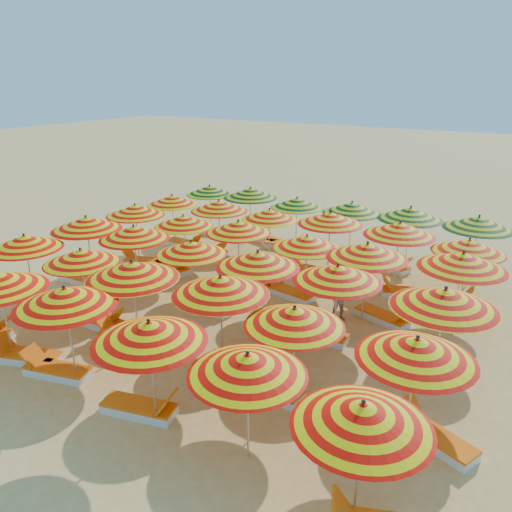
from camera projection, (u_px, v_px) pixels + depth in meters
name	position (u px, v px, depth m)	size (l,w,h in m)	color
ground	(248.00, 306.00, 16.48)	(120.00, 120.00, 0.00)	#F4BE6C
umbrella_2	(65.00, 297.00, 11.72)	(2.80, 2.80, 2.58)	silver
umbrella_3	(149.00, 332.00, 10.19)	(2.94, 2.94, 2.55)	silver
umbrella_4	(248.00, 365.00, 9.24)	(2.55, 2.55, 2.43)	silver
umbrella_5	(362.00, 415.00, 7.84)	(2.85, 2.85, 2.44)	silver
umbrella_6	(25.00, 242.00, 15.84)	(3.07, 3.07, 2.48)	silver
umbrella_7	(81.00, 256.00, 14.84)	(2.92, 2.92, 2.38)	silver
umbrella_8	(132.00, 270.00, 13.18)	(3.24, 3.24, 2.64)	silver
umbrella_9	(220.00, 286.00, 12.28)	(3.24, 3.24, 2.61)	silver
umbrella_10	(294.00, 317.00, 11.06)	(2.49, 2.49, 2.42)	silver
umbrella_11	(416.00, 349.00, 9.64)	(2.39, 2.39, 2.50)	silver
umbrella_12	(86.00, 223.00, 17.44)	(3.15, 3.15, 2.60)	silver
umbrella_13	(134.00, 233.00, 16.70)	(2.44, 2.44, 2.51)	silver
umbrella_14	(191.00, 248.00, 15.65)	(2.62, 2.62, 2.36)	silver
umbrella_15	(258.00, 260.00, 14.13)	(3.06, 3.06, 2.56)	silver
umbrella_16	(338.00, 274.00, 13.22)	(2.73, 2.73, 2.53)	silver
umbrella_17	(445.00, 299.00, 11.50)	(2.62, 2.62, 2.65)	silver
umbrella_18	(135.00, 210.00, 19.69)	(2.52, 2.52, 2.45)	silver
umbrella_19	(183.00, 221.00, 18.62)	(2.92, 2.92, 2.33)	silver
umbrella_20	(238.00, 227.00, 17.44)	(3.03, 3.03, 2.46)	silver
umbrella_21	(307.00, 242.00, 16.14)	(2.95, 2.95, 2.37)	silver
umbrella_22	(367.00, 251.00, 14.78)	(3.09, 3.09, 2.59)	silver
umbrella_23	(463.00, 261.00, 13.84)	(2.98, 2.98, 2.64)	silver
umbrella_24	(172.00, 200.00, 21.72)	(2.82, 2.82, 2.33)	silver
umbrella_25	(219.00, 206.00, 20.29)	(2.73, 2.73, 2.46)	silver
umbrella_26	(269.00, 215.00, 19.49)	(2.52, 2.52, 2.32)	silver
umbrella_27	(330.00, 218.00, 18.26)	(2.54, 2.54, 2.55)	silver
umbrella_28	(400.00, 229.00, 16.86)	(3.15, 3.15, 2.58)	silver
umbrella_29	(469.00, 246.00, 15.65)	(3.01, 3.01, 2.41)	silver
umbrella_30	(210.00, 190.00, 23.42)	(2.28, 2.28, 2.37)	silver
umbrella_31	(250.00, 193.00, 22.21)	(2.95, 2.95, 2.54)	silver
umbrella_32	(297.00, 203.00, 21.14)	(2.92, 2.92, 2.36)	silver
umbrella_33	(352.00, 208.00, 19.90)	(2.64, 2.64, 2.49)	silver
umbrella_34	(410.00, 213.00, 18.76)	(3.04, 3.04, 2.59)	silver
umbrella_35	(478.00, 223.00, 17.63)	(3.20, 3.20, 2.57)	silver
lounger_1	(27.00, 356.00, 13.24)	(1.83, 1.13, 0.69)	white
lounger_2	(56.00, 370.00, 12.63)	(1.82, 0.99, 0.69)	white
lounger_3	(141.00, 408.00, 11.19)	(1.82, 0.98, 0.69)	white
lounger_5	(46.00, 303.00, 16.34)	(1.78, 0.75, 0.69)	white
lounger_6	(99.00, 321.00, 15.11)	(1.76, 0.67, 0.69)	white
lounger_7	(128.00, 334.00, 14.36)	(1.82, 1.23, 0.69)	white
lounger_8	(238.00, 371.00, 12.60)	(1.82, 1.24, 0.69)	white
lounger_9	(268.00, 387.00, 11.94)	(1.78, 0.74, 0.69)	white
lounger_10	(434.00, 437.00, 10.30)	(1.82, 1.19, 0.69)	white
lounger_11	(79.00, 278.00, 18.34)	(1.75, 0.63, 0.69)	white
lounger_12	(209.00, 305.00, 16.19)	(1.81, 0.91, 0.69)	white
lounger_13	(277.00, 329.00, 14.66)	(1.81, 0.91, 0.69)	white
lounger_14	(317.00, 334.00, 14.39)	(1.75, 0.64, 0.69)	white
lounger_15	(145.00, 262.00, 19.96)	(1.83, 1.12, 0.69)	white
lounger_16	(172.00, 267.00, 19.35)	(1.83, 1.05, 0.69)	white
lounger_17	(253.00, 284.00, 17.85)	(1.83, 1.15, 0.69)	white
lounger_18	(290.00, 292.00, 17.13)	(1.80, 0.84, 0.69)	white
lounger_19	(383.00, 317.00, 15.40)	(1.83, 1.07, 0.69)	white
lounger_20	(185.00, 244.00, 22.08)	(1.75, 0.65, 0.69)	white
lounger_21	(210.00, 251.00, 21.20)	(1.81, 0.91, 0.69)	white
lounger_22	(311.00, 270.00, 19.07)	(1.76, 0.67, 0.69)	white
lounger_23	(406.00, 292.00, 17.15)	(1.82, 1.19, 0.69)	white
lounger_24	(445.00, 298.00, 16.71)	(1.77, 0.71, 0.69)	white
lounger_25	(221.00, 231.00, 23.79)	(1.83, 1.12, 0.69)	white
lounger_26	(262.00, 238.00, 22.86)	(1.82, 1.02, 0.69)	white
lounger_27	(284.00, 245.00, 21.93)	(1.80, 0.85, 0.69)	white
lounger_28	(390.00, 265.00, 19.56)	(1.82, 1.24, 0.69)	white
beachgoer_b	(340.00, 301.00, 15.34)	(0.63, 0.49, 1.29)	tan
beachgoer_a	(260.00, 328.00, 13.55)	(0.52, 0.34, 1.44)	tan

